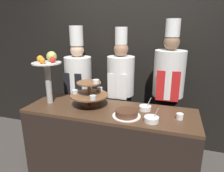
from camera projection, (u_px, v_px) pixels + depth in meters
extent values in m
cube|color=black|center=(129.00, 53.00, 2.96)|extent=(10.00, 0.06, 2.80)
cube|color=black|center=(110.00, 144.00, 2.39)|extent=(1.94, 0.63, 0.83)
cube|color=#4C3321|center=(109.00, 111.00, 2.27)|extent=(1.94, 0.63, 0.03)
cylinder|color=brown|center=(90.00, 105.00, 2.36)|extent=(0.20, 0.20, 0.02)
cylinder|color=brown|center=(89.00, 94.00, 2.32)|extent=(0.04, 0.04, 0.29)
cylinder|color=brown|center=(89.00, 95.00, 2.32)|extent=(0.44, 0.44, 0.02)
cylinder|color=brown|center=(89.00, 83.00, 2.28)|extent=(0.28, 0.28, 0.02)
cylinder|color=silver|center=(93.00, 97.00, 2.16)|extent=(0.07, 0.07, 0.04)
cylinder|color=red|center=(93.00, 98.00, 2.16)|extent=(0.06, 0.06, 0.03)
cylinder|color=silver|center=(100.00, 89.00, 2.44)|extent=(0.07, 0.07, 0.04)
cylinder|color=gold|center=(100.00, 90.00, 2.45)|extent=(0.06, 0.06, 0.03)
cylinder|color=silver|center=(75.00, 92.00, 2.35)|extent=(0.07, 0.07, 0.04)
cylinder|color=beige|center=(75.00, 92.00, 2.35)|extent=(0.06, 0.06, 0.03)
cylinder|color=white|center=(96.00, 81.00, 2.23)|extent=(0.07, 0.07, 0.04)
cylinder|color=#B2ADA8|center=(49.00, 84.00, 2.40)|extent=(0.07, 0.07, 0.49)
cylinder|color=white|center=(47.00, 63.00, 2.33)|extent=(0.34, 0.34, 0.01)
sphere|color=red|center=(53.00, 60.00, 2.30)|extent=(0.07, 0.07, 0.07)
sphere|color=#ADC160|center=(52.00, 56.00, 2.38)|extent=(0.12, 0.12, 0.12)
sphere|color=orange|center=(40.00, 59.00, 2.35)|extent=(0.08, 0.08, 0.08)
sphere|color=orange|center=(42.00, 61.00, 2.24)|extent=(0.07, 0.07, 0.07)
cylinder|color=white|center=(126.00, 116.00, 2.09)|extent=(0.30, 0.30, 0.01)
cylinder|color=brown|center=(127.00, 113.00, 2.08)|extent=(0.24, 0.24, 0.06)
cylinder|color=#472819|center=(127.00, 110.00, 2.07)|extent=(0.23, 0.23, 0.01)
cylinder|color=white|center=(180.00, 116.00, 2.02)|extent=(0.07, 0.07, 0.06)
cylinder|color=white|center=(151.00, 119.00, 1.97)|extent=(0.15, 0.15, 0.05)
cylinder|color=#BCBCC1|center=(156.00, 113.00, 1.94)|extent=(0.05, 0.01, 0.11)
cylinder|color=white|center=(145.00, 108.00, 2.25)|extent=(0.13, 0.13, 0.05)
cylinder|color=#BCBCC1|center=(149.00, 103.00, 2.22)|extent=(0.05, 0.01, 0.11)
cube|color=#28282D|center=(80.00, 118.00, 3.08)|extent=(0.29, 0.16, 0.84)
cylinder|color=white|center=(78.00, 75.00, 2.89)|extent=(0.39, 0.39, 0.52)
cube|color=black|center=(73.00, 85.00, 2.75)|extent=(0.27, 0.01, 0.33)
sphere|color=#DBB28E|center=(77.00, 50.00, 2.79)|extent=(0.19, 0.19, 0.19)
cylinder|color=white|center=(76.00, 36.00, 2.73)|extent=(0.19, 0.19, 0.27)
cube|color=black|center=(120.00, 122.00, 2.89)|extent=(0.27, 0.15, 0.87)
cylinder|color=white|center=(121.00, 76.00, 2.70)|extent=(0.36, 0.36, 0.52)
cube|color=white|center=(117.00, 87.00, 2.57)|extent=(0.26, 0.01, 0.33)
sphere|color=#A37556|center=(121.00, 49.00, 2.59)|extent=(0.19, 0.19, 0.19)
cylinder|color=white|center=(121.00, 36.00, 2.55)|extent=(0.16, 0.16, 0.22)
cube|color=black|center=(165.00, 127.00, 2.71)|extent=(0.29, 0.16, 0.92)
cylinder|color=silver|center=(169.00, 74.00, 2.50)|extent=(0.39, 0.39, 0.58)
cube|color=red|center=(168.00, 86.00, 2.36)|extent=(0.27, 0.01, 0.37)
sphere|color=#846047|center=(172.00, 42.00, 2.39)|extent=(0.19, 0.19, 0.19)
cylinder|color=white|center=(173.00, 28.00, 2.34)|extent=(0.17, 0.17, 0.21)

